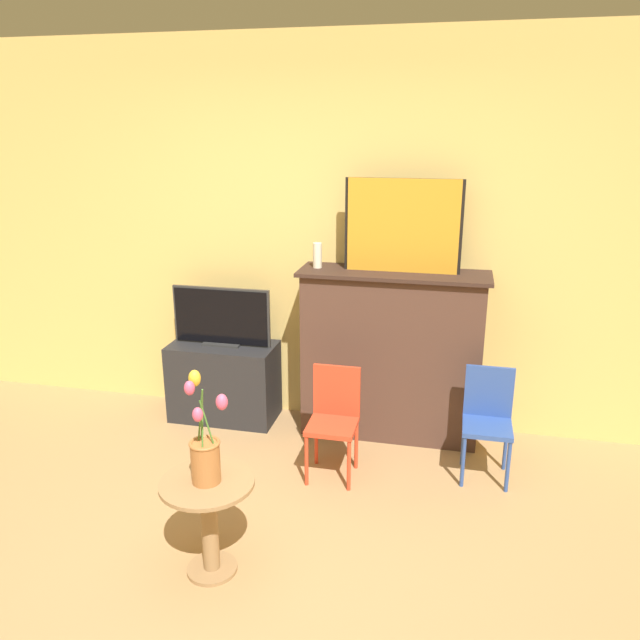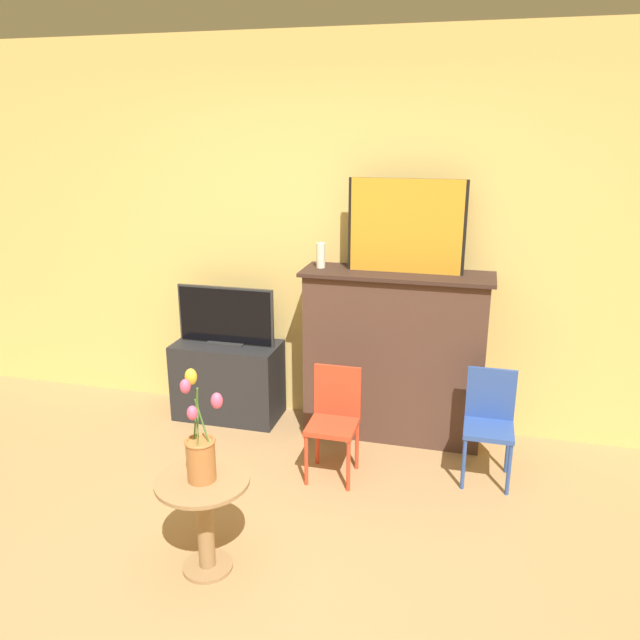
% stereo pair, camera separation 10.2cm
% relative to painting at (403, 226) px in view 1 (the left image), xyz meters
% --- Properties ---
extents(ground_plane, '(14.00, 14.00, 0.00)m').
position_rel_painting_xyz_m(ground_plane, '(-0.50, -1.92, -1.48)').
color(ground_plane, '#A87F51').
extents(wall_back, '(8.00, 0.06, 2.70)m').
position_rel_painting_xyz_m(wall_back, '(-0.50, 0.21, -0.13)').
color(wall_back, '#E0BC66').
rests_on(wall_back, ground).
extents(fireplace_mantel, '(1.27, 0.41, 1.18)m').
position_rel_painting_xyz_m(fireplace_mantel, '(-0.04, -0.01, -0.88)').
color(fireplace_mantel, '#4C3328').
rests_on(fireplace_mantel, ground).
extents(painting, '(0.76, 0.03, 0.60)m').
position_rel_painting_xyz_m(painting, '(0.00, 0.00, 0.00)').
color(painting, black).
rests_on(painting, fireplace_mantel).
extents(mantel_candle, '(0.06, 0.06, 0.17)m').
position_rel_painting_xyz_m(mantel_candle, '(-0.57, -0.01, -0.22)').
color(mantel_candle, silver).
rests_on(mantel_candle, fireplace_mantel).
extents(tv_stand, '(0.77, 0.39, 0.58)m').
position_rel_painting_xyz_m(tv_stand, '(-1.27, -0.04, -1.19)').
color(tv_stand, '#232326').
rests_on(tv_stand, ground).
extents(tv_monitor, '(0.72, 0.12, 0.43)m').
position_rel_painting_xyz_m(tv_monitor, '(-1.27, -0.03, -0.70)').
color(tv_monitor, '#2D2D2D').
rests_on(tv_monitor, tv_stand).
extents(chair_red, '(0.29, 0.29, 0.69)m').
position_rel_painting_xyz_m(chair_red, '(-0.32, -0.62, -1.08)').
color(chair_red, red).
rests_on(chair_red, ground).
extents(chair_blue, '(0.29, 0.29, 0.69)m').
position_rel_painting_xyz_m(chair_blue, '(0.60, -0.43, -1.08)').
color(chair_blue, '#2D4C99').
rests_on(chair_blue, ground).
extents(side_table, '(0.45, 0.45, 0.50)m').
position_rel_painting_xyz_m(side_table, '(-0.72, -1.66, -1.15)').
color(side_table, '#99754C').
rests_on(side_table, ground).
extents(vase_tulips, '(0.22, 0.24, 0.51)m').
position_rel_painting_xyz_m(vase_tulips, '(-0.72, -1.65, -0.81)').
color(vase_tulips, '#AD6B38').
rests_on(vase_tulips, side_table).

